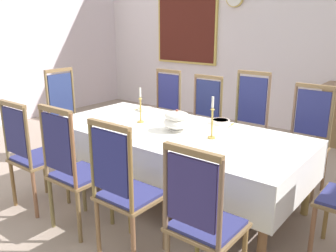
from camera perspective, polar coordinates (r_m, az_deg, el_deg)
The scene contains 21 objects.
ground at distance 3.90m, azimuth 1.38°, elevation -11.10°, with size 8.12×6.16×0.04m, color #A28D7F.
back_wall at distance 6.26m, azimuth 19.52°, elevation 14.88°, with size 8.12×0.08×3.44m, color silver.
dining_table at distance 3.59m, azimuth 0.88°, elevation -1.70°, with size 2.59×1.19×0.73m.
tablecloth at distance 3.60m, azimuth 0.88°, elevation -1.97°, with size 2.61×1.21×0.37m.
chair_south_a at distance 3.67m, azimuth -20.89°, elevation -4.04°, with size 0.44×0.42×1.08m.
chair_north_a at distance 4.94m, azimuth -0.81°, elevation 2.34°, with size 0.44×0.42×1.14m.
chair_south_b at distance 3.17m, azimuth -14.88°, elevation -6.43°, with size 0.44×0.42×1.13m.
chair_north_b at distance 4.58m, azimuth 5.40°, elevation 1.06°, with size 0.44×0.42×1.12m.
chair_south_c at distance 2.74m, azimuth -6.95°, elevation -9.78°, with size 0.44×0.42×1.11m.
chair_north_c at distance 4.29m, azimuth 12.31°, elevation 0.18°, with size 0.44×0.42×1.23m.
chair_south_d at distance 2.36m, azimuth 5.44°, elevation -14.56°, with size 0.44×0.42×1.08m.
chair_north_d at distance 4.06m, azimuth 21.02°, elevation -1.87°, with size 0.44×0.42×1.14m.
chair_head_west at distance 4.80m, azimuth -15.57°, elevation 1.55°, with size 0.42×0.44×1.20m.
soup_tureen at distance 3.52m, azimuth 1.41°, elevation 0.90°, with size 0.27×0.27×0.22m.
candlestick_west at distance 3.80m, azimuth -4.39°, elevation 2.79°, with size 0.07×0.07×0.38m.
candlestick_east at distance 3.29m, azimuth 7.00°, elevation 0.72°, with size 0.07×0.07×0.39m.
bowl_near_left at distance 3.83m, azimuth 8.34°, elevation 0.75°, with size 0.20×0.20×0.04m.
bowl_near_right at distance 4.34m, azimuth -3.64°, elevation 2.72°, with size 0.18×0.18×0.04m.
spoon_primary at distance 3.80m, azimuth 10.12°, elevation 0.25°, with size 0.05×0.18×0.01m.
spoon_secondary at distance 4.44m, azimuth -4.52°, elevation 2.78°, with size 0.05×0.18×0.01m.
framed_painting at distance 7.16m, azimuth 2.93°, elevation 16.02°, with size 1.36×0.05×1.54m.
Camera 1 is at (2.07, -2.78, 1.77)m, focal length 38.47 mm.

